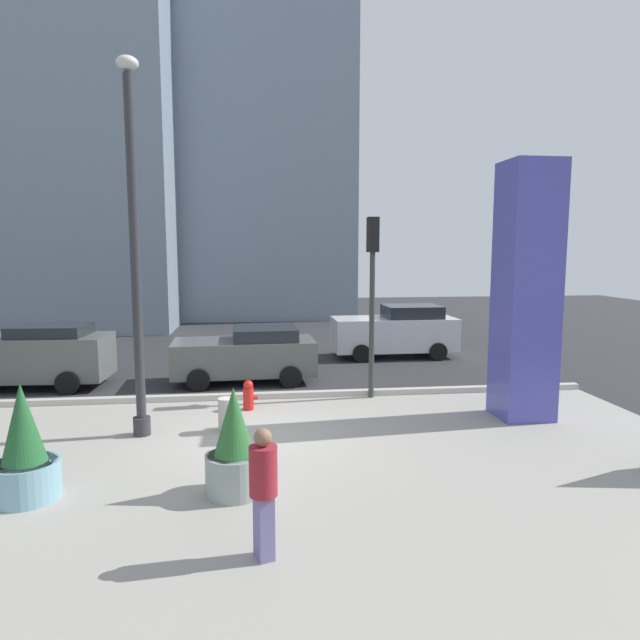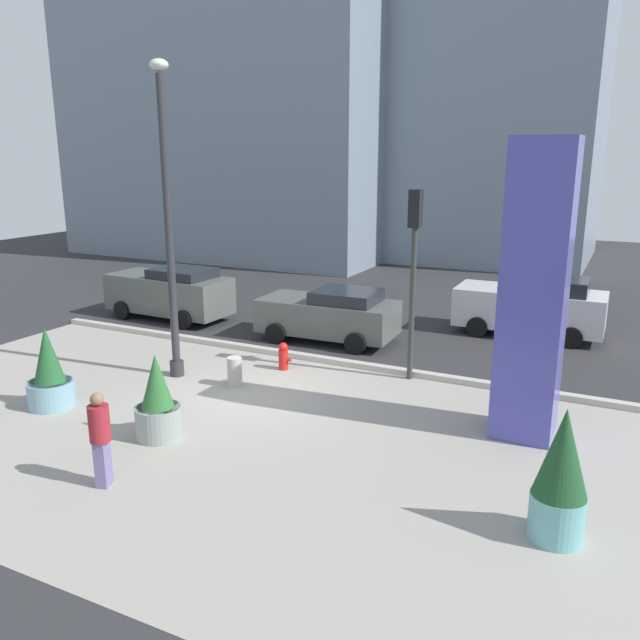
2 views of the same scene
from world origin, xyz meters
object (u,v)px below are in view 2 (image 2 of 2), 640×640
object	(u,v)px
potted_plant_mid_plaza	(561,476)
pedestrian_on_sidewalk	(100,435)
potted_plant_by_pillar	(158,404)
potted_plant_near_left	(50,376)
concrete_bollard	(235,372)
traffic_light_corner	(414,255)
lamp_post	(169,230)
fire_hydrant	(283,356)
car_passing_lane	(330,314)
art_pillar_blue	(534,293)
car_intersection	(170,292)
car_curb_east	(532,306)

from	to	relation	value
potted_plant_mid_plaza	pedestrian_on_sidewalk	world-z (taller)	potted_plant_mid_plaza
potted_plant_by_pillar	potted_plant_near_left	xyz separation A→B (m)	(-3.27, 0.21, 0.02)
concrete_bollard	traffic_light_corner	xyz separation A→B (m)	(3.70, 2.44, 2.82)
concrete_bollard	pedestrian_on_sidewalk	distance (m)	5.21
lamp_post	fire_hydrant	size ratio (longest dim) A/B	10.29
traffic_light_corner	potted_plant_near_left	bearing A→B (deg)	-141.21
potted_plant_near_left	traffic_light_corner	size ratio (longest dim) A/B	0.40
potted_plant_by_pillar	pedestrian_on_sidewalk	world-z (taller)	potted_plant_by_pillar
concrete_bollard	car_passing_lane	world-z (taller)	car_passing_lane
lamp_post	car_passing_lane	distance (m)	5.92
potted_plant_mid_plaza	fire_hydrant	xyz separation A→B (m)	(-7.47, 4.96, -0.66)
potted_plant_near_left	art_pillar_blue	bearing A→B (deg)	18.28
car_intersection	concrete_bollard	bearing A→B (deg)	-39.08
potted_plant_by_pillar	potted_plant_near_left	bearing A→B (deg)	176.41
fire_hydrant	traffic_light_corner	size ratio (longest dim) A/B	0.16
potted_plant_by_pillar	concrete_bollard	xyz separation A→B (m)	(-0.27, 3.16, -0.35)
lamp_post	potted_plant_near_left	size ratio (longest dim) A/B	4.09
fire_hydrant	car_intersection	xyz separation A→B (m)	(-6.20, 3.02, 0.57)
lamp_post	concrete_bollard	distance (m)	3.84
concrete_bollard	potted_plant_mid_plaza	bearing A→B (deg)	-22.74
fire_hydrant	traffic_light_corner	bearing A→B (deg)	13.82
potted_plant_by_pillar	concrete_bollard	size ratio (longest dim) A/B	2.36
potted_plant_mid_plaza	potted_plant_by_pillar	world-z (taller)	potted_plant_mid_plaza
car_passing_lane	fire_hydrant	bearing A→B (deg)	-88.64
traffic_light_corner	car_intersection	size ratio (longest dim) A/B	1.06
car_intersection	art_pillar_blue	bearing A→B (deg)	-19.07
potted_plant_mid_plaza	fire_hydrant	distance (m)	8.99
potted_plant_near_left	pedestrian_on_sidewalk	xyz separation A→B (m)	(3.71, -2.18, 0.22)
lamp_post	car_intersection	xyz separation A→B (m)	(-3.96, 4.67, -2.83)
fire_hydrant	car_intersection	bearing A→B (deg)	154.00
concrete_bollard	car_intersection	xyz separation A→B (m)	(-5.74, 4.66, 0.56)
lamp_post	potted_plant_mid_plaza	size ratio (longest dim) A/B	3.68
concrete_bollard	pedestrian_on_sidewalk	xyz separation A→B (m)	(0.71, -5.13, 0.59)
concrete_bollard	traffic_light_corner	bearing A→B (deg)	33.36
potted_plant_by_pillar	fire_hydrant	bearing A→B (deg)	87.84
traffic_light_corner	car_curb_east	bearing A→B (deg)	69.23
car_intersection	pedestrian_on_sidewalk	size ratio (longest dim) A/B	2.62
fire_hydrant	lamp_post	bearing A→B (deg)	-143.67
fire_hydrant	car_passing_lane	xyz separation A→B (m)	(-0.07, 3.01, 0.47)
lamp_post	pedestrian_on_sidewalk	distance (m)	6.35
potted_plant_near_left	fire_hydrant	bearing A→B (deg)	53.02
potted_plant_by_pillar	car_passing_lane	xyz separation A→B (m)	(0.11, 7.80, 0.11)
car_intersection	car_curb_east	size ratio (longest dim) A/B	1.00
pedestrian_on_sidewalk	traffic_light_corner	bearing A→B (deg)	68.39
fire_hydrant	traffic_light_corner	distance (m)	4.38
potted_plant_mid_plaza	concrete_bollard	xyz separation A→B (m)	(-7.93, 3.32, -0.66)
potted_plant_near_left	pedestrian_on_sidewalk	size ratio (longest dim) A/B	1.09
car_curb_east	potted_plant_near_left	bearing A→B (deg)	-128.81
art_pillar_blue	car_intersection	xyz separation A→B (m)	(-12.60, 4.36, -2.03)
lamp_post	car_curb_east	size ratio (longest dim) A/B	1.72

